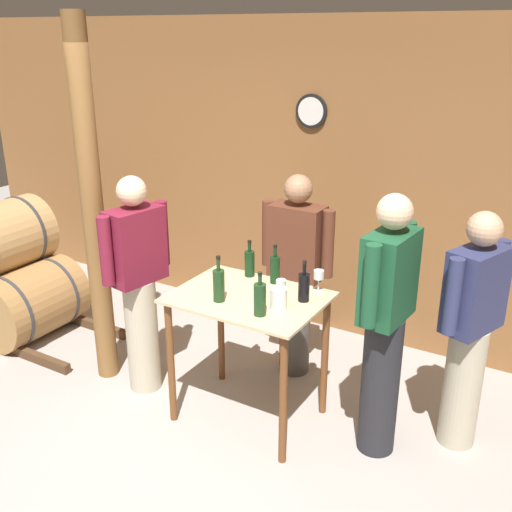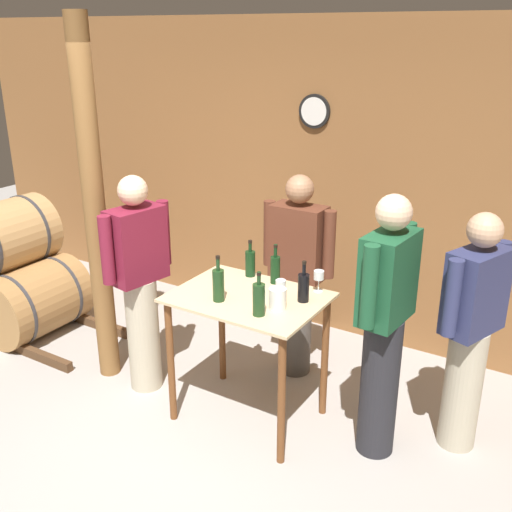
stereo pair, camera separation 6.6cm
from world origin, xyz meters
name	(u,v)px [view 1 (the left image)]	position (x,y,z in m)	size (l,w,h in m)	color
ground_plane	(152,481)	(0.00, 0.00, 0.00)	(14.00, 14.00, 0.00)	#9E9993
back_wall	(326,182)	(0.00, 2.44, 1.35)	(8.40, 0.08, 2.70)	brown
barrel_rack	(4,277)	(-2.46, 0.94, 0.49)	(2.21, 0.83, 1.18)	#4C331E
tasting_table	(248,322)	(0.16, 0.87, 0.74)	(0.99, 0.73, 0.93)	#D1B284
wooden_post	(93,211)	(-1.10, 0.78, 1.35)	(0.16, 0.16, 2.70)	brown
wine_bottle_far_left	(250,263)	(-0.01, 1.17, 1.03)	(0.07, 0.07, 0.27)	black
wine_bottle_left	(219,284)	(0.04, 0.71, 1.05)	(0.08, 0.08, 0.31)	#193819
wine_bottle_center	(275,268)	(0.21, 1.16, 1.04)	(0.07, 0.07, 0.28)	black
wine_bottle_right	(260,299)	(0.37, 0.67, 1.04)	(0.08, 0.08, 0.28)	#193819
wine_bottle_far_right	(304,286)	(0.51, 0.99, 1.03)	(0.07, 0.07, 0.28)	black
wine_glass_near_left	(281,285)	(0.38, 0.93, 1.04)	(0.07, 0.07, 0.14)	silver
wine_glass_near_center	(319,276)	(0.53, 1.18, 1.05)	(0.07, 0.07, 0.15)	silver
ice_bucket	(278,298)	(0.42, 0.81, 1.00)	(0.11, 0.11, 0.14)	white
person_host	(470,328)	(1.50, 1.34, 0.84)	(0.34, 0.56, 1.59)	#B7AD93
person_visitor_with_scarf	(385,323)	(1.06, 1.00, 0.91)	(0.25, 0.59, 1.72)	#232328
person_visitor_bearded	(138,282)	(-0.71, 0.79, 0.87)	(0.29, 0.58, 1.65)	#B7AD93
person_visitor_near_door	(296,273)	(0.16, 1.58, 0.85)	(0.59, 0.24, 1.61)	#4C4742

